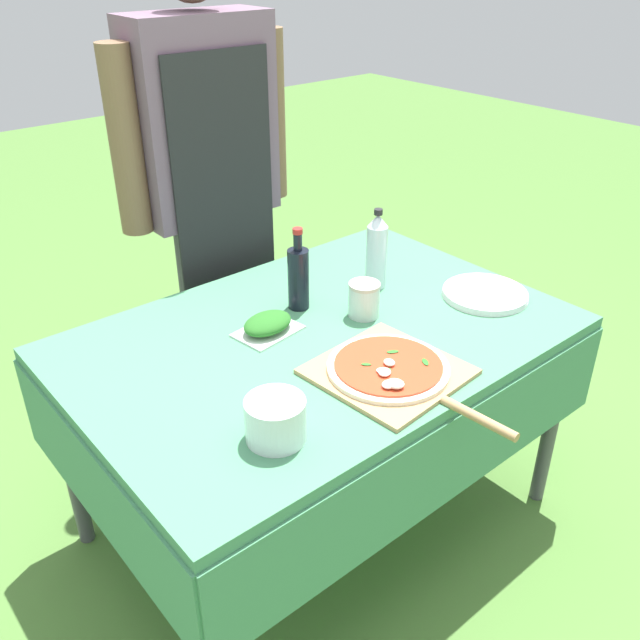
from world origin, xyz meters
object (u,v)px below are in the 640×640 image
Objects in this scene: mixing_tub at (276,420)px; sauce_jar at (364,301)px; water_bottle at (377,251)px; herb_container at (268,324)px; person_cook at (207,170)px; prep_table at (320,355)px; plate_stack at (485,294)px; pizza_on_peel at (391,371)px; oil_bottle at (298,277)px.

mixing_tub is 1.30× the size of sauce_jar.
mixing_tub is (-0.71, -0.41, -0.07)m from water_bottle.
herb_container is 1.43× the size of mixing_tub.
person_cook reaches higher than herb_container.
prep_table is 0.40m from water_bottle.
person_cook reaches higher than plate_stack.
pizza_on_peel is 0.55m from plate_stack.
oil_bottle reaches higher than prep_table.
plate_stack is at bearing -52.88° from water_bottle.
water_bottle reaches higher than herb_container.
pizza_on_peel is 0.45m from oil_bottle.
pizza_on_peel is 2.12× the size of plate_stack.
prep_table is 0.21m from sauce_jar.
prep_table is at bearing 162.68° from plate_stack.
water_bottle is at bearing -9.55° from oil_bottle.
sauce_jar reaches higher than prep_table.
plate_stack is (0.21, -0.28, -0.11)m from water_bottle.
water_bottle is 1.33× the size of herb_container.
prep_table is at bearing 83.65° from person_cook.
person_cook is 16.33× the size of sauce_jar.
oil_bottle is at bearing 46.66° from mixing_tub.
oil_bottle reaches higher than mixing_tub.
oil_bottle reaches higher than plate_stack.
sauce_jar is (0.16, 0.28, 0.03)m from pizza_on_peel.
sauce_jar is at bearing -55.04° from oil_bottle.
mixing_tub is at bearing 176.60° from pizza_on_peel.
pizza_on_peel is 2.15× the size of water_bottle.
mixing_tub reaches higher than pizza_on_peel.
water_bottle is 0.98× the size of plate_stack.
prep_table is 0.30m from pizza_on_peel.
herb_container is at bearing 139.89° from prep_table.
mixing_tub is at bearing -152.15° from sauce_jar.
prep_table is 0.50m from mixing_tub.
prep_table is 10.27× the size of mixing_tub.
sauce_jar is at bearing 97.10° from person_cook.
plate_stack is 0.41m from sauce_jar.
water_bottle is at bearing 35.94° from sauce_jar.
prep_table is 5.53× the size of oil_bottle.
plate_stack is (0.65, -0.26, -0.02)m from herb_container.
plate_stack is (0.54, 0.12, -0.00)m from pizza_on_peel.
pizza_on_peel reaches higher than plate_stack.
person_cook is 1.02m from pizza_on_peel.
mixing_tub is 0.93m from plate_stack.
sauce_jar is (0.12, -0.17, -0.06)m from oil_bottle.
sauce_jar reaches higher than plate_stack.
herb_container reaches higher than pizza_on_peel.
pizza_on_peel is 0.40m from herb_container.
prep_table is 7.19× the size of herb_container.
herb_container is 0.74× the size of plate_stack.
mixing_tub is (-0.26, -0.39, 0.03)m from herb_container.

